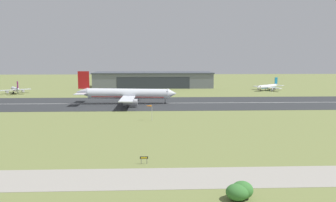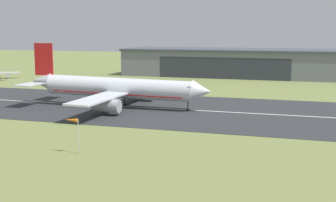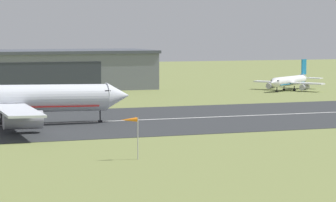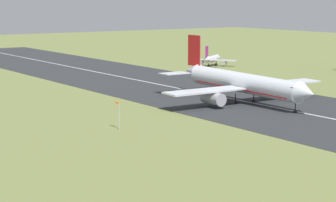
# 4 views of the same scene
# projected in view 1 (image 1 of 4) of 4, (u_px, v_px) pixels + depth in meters

# --- Properties ---
(ground_plane) EXTENTS (672.50, 672.50, 0.00)m
(ground_plane) POSITION_uv_depth(u_px,v_px,m) (135.00, 132.00, 101.62)
(ground_plane) COLOR olive
(runway_strip) EXTENTS (432.50, 47.87, 0.06)m
(runway_strip) POSITION_uv_depth(u_px,v_px,m) (143.00, 103.00, 164.32)
(runway_strip) COLOR #2B2D30
(runway_strip) RESTS_ON ground_plane
(runway_centreline) EXTENTS (389.25, 0.70, 0.01)m
(runway_centreline) POSITION_uv_depth(u_px,v_px,m) (143.00, 103.00, 164.31)
(runway_centreline) COLOR silver
(runway_centreline) RESTS_ON runway_strip
(taxiway_road) EXTENTS (324.37, 11.30, 0.05)m
(taxiway_road) POSITION_uv_depth(u_px,v_px,m) (123.00, 179.00, 62.83)
(taxiway_road) COLOR gray
(taxiway_road) RESTS_ON ground_plane
(hangar_building) EXTENTS (89.70, 28.03, 11.57)m
(hangar_building) POSITION_uv_depth(u_px,v_px,m) (153.00, 80.00, 251.20)
(hangar_building) COLOR slate
(hangar_building) RESTS_ON ground_plane
(airplane_landing) EXTENTS (49.87, 47.78, 16.19)m
(airplane_landing) POSITION_uv_depth(u_px,v_px,m) (127.00, 94.00, 162.22)
(airplane_landing) COLOR silver
(airplane_landing) RESTS_ON ground_plane
(airplane_parked_west) EXTENTS (22.88, 21.23, 8.81)m
(airplane_parked_west) POSITION_uv_depth(u_px,v_px,m) (268.00, 87.00, 225.59)
(airplane_parked_west) COLOR white
(airplane_parked_west) RESTS_ON ground_plane
(airplane_parked_centre) EXTENTS (17.81, 17.91, 8.27)m
(airplane_parked_centre) POSITION_uv_depth(u_px,v_px,m) (15.00, 89.00, 207.66)
(airplane_parked_centre) COLOR silver
(airplane_parked_centre) RESTS_ON ground_plane
(shrub_clump) EXTENTS (4.68, 3.99, 2.90)m
(shrub_clump) POSITION_uv_depth(u_px,v_px,m) (240.00, 191.00, 53.67)
(shrub_clump) COLOR #387533
(shrub_clump) RESTS_ON ground_plane
(windsock_pole) EXTENTS (2.50, 0.66, 5.75)m
(windsock_pole) POSITION_uv_depth(u_px,v_px,m) (149.00, 107.00, 119.40)
(windsock_pole) COLOR #B7B7BC
(windsock_pole) RESTS_ON ground_plane
(runway_sign) EXTENTS (1.77, 0.13, 1.69)m
(runway_sign) POSITION_uv_depth(u_px,v_px,m) (144.00, 158.00, 71.30)
(runway_sign) COLOR #4C4C51
(runway_sign) RESTS_ON ground_plane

